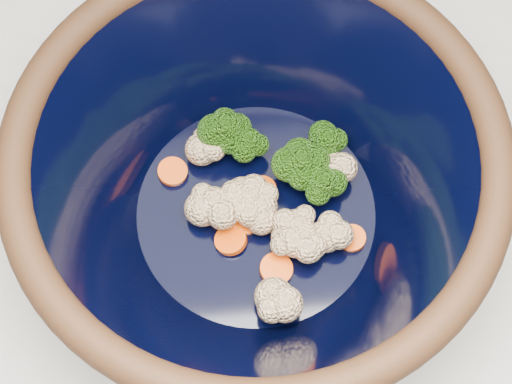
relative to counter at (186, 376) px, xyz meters
The scene contains 3 objects.
counter is the anchor object (origin of this frame).
mixing_bowl 0.56m from the counter, 27.53° to the left, with size 0.40×0.40×0.17m.
vegetable_pile 0.53m from the counter, 28.67° to the left, with size 0.18×0.19×0.06m.
Camera 1 is at (0.09, -0.19, 1.54)m, focal length 50.00 mm.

